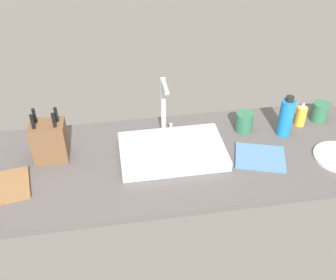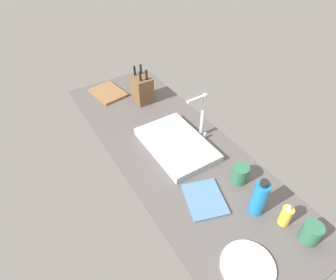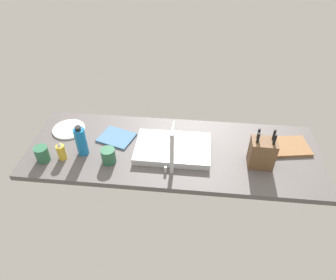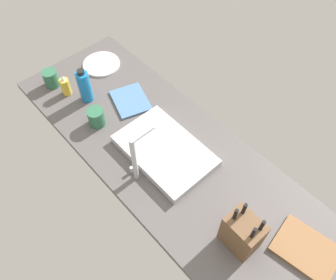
{
  "view_description": "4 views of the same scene",
  "coord_description": "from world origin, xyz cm",
  "px_view_note": "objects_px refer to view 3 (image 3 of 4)",
  "views": [
    {
      "loc": [
        -24.06,
        -134.4,
        116.23
      ],
      "look_at": [
        -1.38,
        4.98,
        9.27
      ],
      "focal_mm": 42.75,
      "sensor_mm": 36.0,
      "label": 1
    },
    {
      "loc": [
        97.7,
        -65.33,
        114.57
      ],
      "look_at": [
        -0.78,
        -3.65,
        10.82
      ],
      "focal_mm": 30.41,
      "sensor_mm": 36.0,
      "label": 2
    },
    {
      "loc": [
        -11.39,
        140.86,
        130.83
      ],
      "look_at": [
        2.79,
        2.38,
        13.01
      ],
      "focal_mm": 32.34,
      "sensor_mm": 36.0,
      "label": 3
    },
    {
      "loc": [
        -69.04,
        61.6,
        140.15
      ],
      "look_at": [
        1.7,
        -2.08,
        9.32
      ],
      "focal_mm": 36.47,
      "sensor_mm": 36.0,
      "label": 4
    }
  ],
  "objects_px": {
    "cutting_board": "(289,146)",
    "ceramic_cup": "(108,156)",
    "water_bottle": "(81,141)",
    "dish_towel": "(117,137)",
    "faucet": "(172,150)",
    "knife_block": "(262,153)",
    "coffee_mug": "(42,154)",
    "dinner_plate": "(69,129)",
    "sink_basin": "(173,148)",
    "soap_bottle": "(61,152)"
  },
  "relations": [
    {
      "from": "coffee_mug",
      "to": "ceramic_cup",
      "type": "bearing_deg",
      "value": -176.34
    },
    {
      "from": "sink_basin",
      "to": "dish_towel",
      "type": "distance_m",
      "value": 0.39
    },
    {
      "from": "sink_basin",
      "to": "water_bottle",
      "type": "distance_m",
      "value": 0.56
    },
    {
      "from": "soap_bottle",
      "to": "knife_block",
      "type": "bearing_deg",
      "value": -176.66
    },
    {
      "from": "dish_towel",
      "to": "coffee_mug",
      "type": "distance_m",
      "value": 0.46
    },
    {
      "from": "cutting_board",
      "to": "sink_basin",
      "type": "bearing_deg",
      "value": 8.44
    },
    {
      "from": "faucet",
      "to": "cutting_board",
      "type": "xyz_separation_m",
      "value": [
        -0.72,
        -0.28,
        -0.16
      ]
    },
    {
      "from": "water_bottle",
      "to": "cutting_board",
      "type": "bearing_deg",
      "value": -171.91
    },
    {
      "from": "sink_basin",
      "to": "knife_block",
      "type": "bearing_deg",
      "value": 173.03
    },
    {
      "from": "water_bottle",
      "to": "sink_basin",
      "type": "bearing_deg",
      "value": -172.39
    },
    {
      "from": "faucet",
      "to": "cutting_board",
      "type": "relative_size",
      "value": 1.17
    },
    {
      "from": "cutting_board",
      "to": "ceramic_cup",
      "type": "height_order",
      "value": "ceramic_cup"
    },
    {
      "from": "dinner_plate",
      "to": "dish_towel",
      "type": "relative_size",
      "value": 1.01
    },
    {
      "from": "sink_basin",
      "to": "faucet",
      "type": "height_order",
      "value": "faucet"
    },
    {
      "from": "water_bottle",
      "to": "coffee_mug",
      "type": "xyz_separation_m",
      "value": [
        0.22,
        0.08,
        -0.05
      ]
    },
    {
      "from": "water_bottle",
      "to": "knife_block",
      "type": "bearing_deg",
      "value": -179.5
    },
    {
      "from": "knife_block",
      "to": "ceramic_cup",
      "type": "relative_size",
      "value": 2.59
    },
    {
      "from": "sink_basin",
      "to": "cutting_board",
      "type": "xyz_separation_m",
      "value": [
        -0.73,
        -0.11,
        -0.01
      ]
    },
    {
      "from": "faucet",
      "to": "knife_block",
      "type": "height_order",
      "value": "faucet"
    },
    {
      "from": "soap_bottle",
      "to": "water_bottle",
      "type": "bearing_deg",
      "value": -151.52
    },
    {
      "from": "dinner_plate",
      "to": "dish_towel",
      "type": "height_order",
      "value": "same"
    },
    {
      "from": "dinner_plate",
      "to": "ceramic_cup",
      "type": "bearing_deg",
      "value": 142.11
    },
    {
      "from": "coffee_mug",
      "to": "ceramic_cup",
      "type": "xyz_separation_m",
      "value": [
        -0.4,
        -0.03,
        -0.0
      ]
    },
    {
      "from": "dinner_plate",
      "to": "coffee_mug",
      "type": "xyz_separation_m",
      "value": [
        0.05,
        0.3,
        0.04
      ]
    },
    {
      "from": "faucet",
      "to": "soap_bottle",
      "type": "height_order",
      "value": "faucet"
    },
    {
      "from": "knife_block",
      "to": "dinner_plate",
      "type": "bearing_deg",
      "value": -7.79
    },
    {
      "from": "sink_basin",
      "to": "dinner_plate",
      "type": "bearing_deg",
      "value": -10.99
    },
    {
      "from": "faucet",
      "to": "dish_towel",
      "type": "height_order",
      "value": "faucet"
    },
    {
      "from": "faucet",
      "to": "soap_bottle",
      "type": "bearing_deg",
      "value": -3.33
    },
    {
      "from": "dinner_plate",
      "to": "dish_towel",
      "type": "bearing_deg",
      "value": 171.3
    },
    {
      "from": "ceramic_cup",
      "to": "soap_bottle",
      "type": "bearing_deg",
      "value": 0.04
    },
    {
      "from": "knife_block",
      "to": "dinner_plate",
      "type": "height_order",
      "value": "knife_block"
    },
    {
      "from": "soap_bottle",
      "to": "ceramic_cup",
      "type": "relative_size",
      "value": 1.33
    },
    {
      "from": "cutting_board",
      "to": "ceramic_cup",
      "type": "distance_m",
      "value": 1.12
    },
    {
      "from": "coffee_mug",
      "to": "dinner_plate",
      "type": "bearing_deg",
      "value": -98.99
    },
    {
      "from": "sink_basin",
      "to": "cutting_board",
      "type": "distance_m",
      "value": 0.74
    },
    {
      "from": "dish_towel",
      "to": "dinner_plate",
      "type": "bearing_deg",
      "value": -8.7
    },
    {
      "from": "sink_basin",
      "to": "faucet",
      "type": "xyz_separation_m",
      "value": [
        -0.01,
        0.17,
        0.14
      ]
    },
    {
      "from": "soap_bottle",
      "to": "water_bottle",
      "type": "distance_m",
      "value": 0.13
    },
    {
      "from": "water_bottle",
      "to": "dish_towel",
      "type": "xyz_separation_m",
      "value": [
        -0.17,
        -0.16,
        -0.09
      ]
    },
    {
      "from": "dish_towel",
      "to": "ceramic_cup",
      "type": "bearing_deg",
      "value": 91.89
    },
    {
      "from": "cutting_board",
      "to": "dinner_plate",
      "type": "xyz_separation_m",
      "value": [
        1.45,
        -0.03,
        -0.0
      ]
    },
    {
      "from": "water_bottle",
      "to": "dinner_plate",
      "type": "relative_size",
      "value": 0.94
    },
    {
      "from": "sink_basin",
      "to": "coffee_mug",
      "type": "xyz_separation_m",
      "value": [
        0.77,
        0.16,
        0.03
      ]
    },
    {
      "from": "sink_basin",
      "to": "ceramic_cup",
      "type": "height_order",
      "value": "ceramic_cup"
    },
    {
      "from": "knife_block",
      "to": "dish_towel",
      "type": "height_order",
      "value": "knife_block"
    },
    {
      "from": "soap_bottle",
      "to": "dinner_plate",
      "type": "xyz_separation_m",
      "value": [
        0.06,
        -0.27,
        -0.05
      ]
    },
    {
      "from": "sink_basin",
      "to": "dinner_plate",
      "type": "xyz_separation_m",
      "value": [
        0.72,
        -0.14,
        -0.02
      ]
    },
    {
      "from": "knife_block",
      "to": "coffee_mug",
      "type": "height_order",
      "value": "knife_block"
    },
    {
      "from": "sink_basin",
      "to": "faucet",
      "type": "relative_size",
      "value": 1.61
    }
  ]
}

